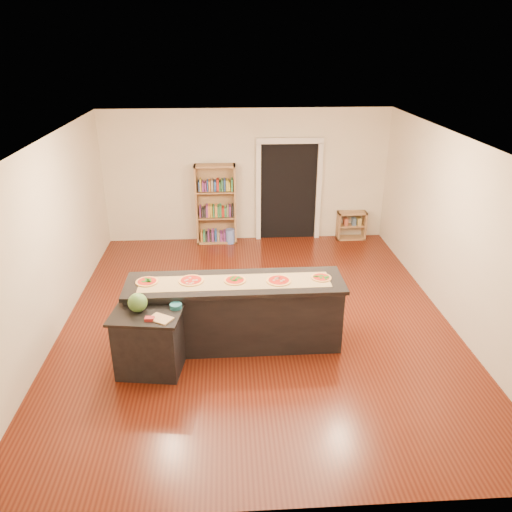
{
  "coord_description": "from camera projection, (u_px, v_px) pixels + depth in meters",
  "views": [
    {
      "loc": [
        -0.43,
        -6.83,
        4.09
      ],
      "look_at": [
        0.0,
        0.2,
        1.0
      ],
      "focal_mm": 35.0,
      "sensor_mm": 36.0,
      "label": 1
    }
  ],
  "objects": [
    {
      "name": "pizza_d",
      "position": [
        279.0,
        281.0,
        6.89
      ],
      "size": [
        0.34,
        0.34,
        0.02
      ],
      "color": "#DE9955",
      "rests_on": "kitchen_island"
    },
    {
      "name": "pizza_b",
      "position": [
        191.0,
        280.0,
        6.89
      ],
      "size": [
        0.33,
        0.33,
        0.02
      ],
      "color": "#DE9955",
      "rests_on": "kitchen_island"
    },
    {
      "name": "bookshelf",
      "position": [
        216.0,
        205.0,
        10.55
      ],
      "size": [
        0.85,
        0.3,
        1.7
      ],
      "primitive_type": "cube",
      "color": "#A87F51",
      "rests_on": "ground"
    },
    {
      "name": "room",
      "position": [
        257.0,
        237.0,
        7.35
      ],
      "size": [
        6.0,
        7.0,
        2.8
      ],
      "color": "beige",
      "rests_on": "ground"
    },
    {
      "name": "package_red",
      "position": [
        150.0,
        319.0,
        6.17
      ],
      "size": [
        0.12,
        0.09,
        0.04
      ],
      "primitive_type": "cube",
      "rotation": [
        0.0,
        0.0,
        -0.08
      ],
      "color": "maroon",
      "rests_on": "side_counter"
    },
    {
      "name": "kraft_paper",
      "position": [
        235.0,
        282.0,
        6.87
      ],
      "size": [
        2.63,
        0.49,
        0.0
      ],
      "primitive_type": "cube",
      "rotation": [
        0.0,
        0.0,
        0.01
      ],
      "color": "#967B4D",
      "rests_on": "kitchen_island"
    },
    {
      "name": "pizza_c",
      "position": [
        235.0,
        280.0,
        6.9
      ],
      "size": [
        0.29,
        0.29,
        0.02
      ],
      "color": "#DE9955",
      "rests_on": "kitchen_island"
    },
    {
      "name": "waste_bin",
      "position": [
        231.0,
        236.0,
        10.78
      ],
      "size": [
        0.21,
        0.21,
        0.31
      ],
      "primitive_type": "cylinder",
      "color": "#617FD8",
      "rests_on": "ground"
    },
    {
      "name": "package_teal",
      "position": [
        176.0,
        306.0,
        6.44
      ],
      "size": [
        0.16,
        0.16,
        0.06
      ],
      "primitive_type": "cylinder",
      "color": "#195966",
      "rests_on": "side_counter"
    },
    {
      "name": "low_shelf",
      "position": [
        351.0,
        225.0,
        10.95
      ],
      "size": [
        0.62,
        0.27,
        0.62
      ],
      "primitive_type": "cube",
      "color": "#A87F51",
      "rests_on": "ground"
    },
    {
      "name": "watermelon",
      "position": [
        138.0,
        303.0,
        6.33
      ],
      "size": [
        0.25,
        0.25,
        0.25
      ],
      "primitive_type": "sphere",
      "color": "#144214",
      "rests_on": "side_counter"
    },
    {
      "name": "kitchen_island",
      "position": [
        236.0,
        313.0,
        7.09
      ],
      "size": [
        3.03,
        0.82,
        1.0
      ],
      "rotation": [
        0.0,
        0.0,
        0.01
      ],
      "color": "black",
      "rests_on": "ground"
    },
    {
      "name": "pizza_e",
      "position": [
        321.0,
        277.0,
        6.98
      ],
      "size": [
        0.28,
        0.28,
        0.02
      ],
      "color": "#DE9955",
      "rests_on": "kitchen_island"
    },
    {
      "name": "pizza_a",
      "position": [
        147.0,
        282.0,
        6.86
      ],
      "size": [
        0.3,
        0.3,
        0.02
      ],
      "color": "#DE9955",
      "rests_on": "kitchen_island"
    },
    {
      "name": "cutting_board",
      "position": [
        161.0,
        319.0,
        6.19
      ],
      "size": [
        0.34,
        0.31,
        0.02
      ],
      "primitive_type": "cube",
      "rotation": [
        0.0,
        0.0,
        -0.56
      ],
      "color": "tan",
      "rests_on": "side_counter"
    },
    {
      "name": "doorway",
      "position": [
        289.0,
        185.0,
        10.65
      ],
      "size": [
        1.4,
        0.09,
        2.21
      ],
      "color": "black",
      "rests_on": "room"
    },
    {
      "name": "side_counter",
      "position": [
        149.0,
        342.0,
        6.51
      ],
      "size": [
        0.89,
        0.65,
        0.88
      ],
      "rotation": [
        0.0,
        0.0,
        -0.14
      ],
      "color": "black",
      "rests_on": "ground"
    }
  ]
}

